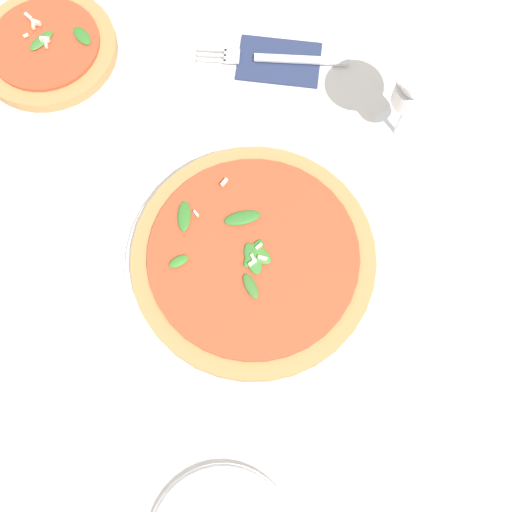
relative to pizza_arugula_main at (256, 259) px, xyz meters
The scene contains 6 objects.
ground_plane 0.03m from the pizza_arugula_main, 82.63° to the left, with size 6.00×6.00×0.00m, color silver.
pizza_arugula_main is the anchor object (origin of this frame).
pizza_personal_side 0.44m from the pizza_arugula_main, 42.22° to the right, with size 0.22×0.22×0.05m.
wine_glass 0.29m from the pizza_arugula_main, 131.28° to the right, with size 0.09×0.09×0.16m.
napkin 0.32m from the pizza_arugula_main, 91.91° to the right, with size 0.13×0.09×0.01m.
fork 0.32m from the pizza_arugula_main, 90.40° to the right, with size 0.22×0.02×0.00m.
Camera 1 is at (-0.02, 0.22, 0.75)m, focal length 42.00 mm.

